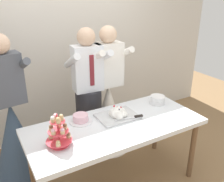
{
  "coord_description": "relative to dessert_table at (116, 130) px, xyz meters",
  "views": [
    {
      "loc": [
        -1.12,
        -1.88,
        2.04
      ],
      "look_at": [
        0.04,
        0.15,
        1.07
      ],
      "focal_mm": 39.5,
      "sensor_mm": 36.0,
      "label": 1
    }
  ],
  "objects": [
    {
      "name": "rear_wall",
      "position": [
        0.0,
        1.4,
        0.75
      ],
      "size": [
        5.2,
        0.1,
        2.9
      ],
      "primitive_type": "cube",
      "color": "beige",
      "rests_on": "ground_plane"
    },
    {
      "name": "person_guest",
      "position": [
        -0.89,
        0.72,
        -0.12
      ],
      "size": [
        0.56,
        0.56,
        1.66
      ],
      "color": "#334760",
      "rests_on": "ground_plane"
    },
    {
      "name": "plate_stack",
      "position": [
        0.68,
        0.17,
        0.12
      ],
      "size": [
        0.18,
        0.18,
        0.1
      ],
      "color": "white",
      "rests_on": "dessert_table"
    },
    {
      "name": "person_groom",
      "position": [
        -0.0,
        0.65,
        0.05
      ],
      "size": [
        0.5,
        0.53,
        1.66
      ],
      "color": "#232328",
      "rests_on": "ground_plane"
    },
    {
      "name": "main_cake_tray",
      "position": [
        0.09,
        0.11,
        0.12
      ],
      "size": [
        0.43,
        0.32,
        0.13
      ],
      "color": "silver",
      "rests_on": "dessert_table"
    },
    {
      "name": "person_bride",
      "position": [
        0.29,
        0.67,
        -0.12
      ],
      "size": [
        0.56,
        0.56,
        1.66
      ],
      "color": "white",
      "rests_on": "ground_plane"
    },
    {
      "name": "cupcake_stand",
      "position": [
        -0.61,
        -0.07,
        0.2
      ],
      "size": [
        0.23,
        0.23,
        0.31
      ],
      "color": "#D83F4C",
      "rests_on": "dessert_table"
    },
    {
      "name": "round_cake",
      "position": [
        -0.29,
        0.22,
        0.11
      ],
      "size": [
        0.24,
        0.24,
        0.08
      ],
      "color": "white",
      "rests_on": "dessert_table"
    },
    {
      "name": "dessert_table",
      "position": [
        0.0,
        0.0,
        0.0
      ],
      "size": [
        1.8,
        0.8,
        0.78
      ],
      "color": "silver",
      "rests_on": "ground_plane"
    }
  ]
}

